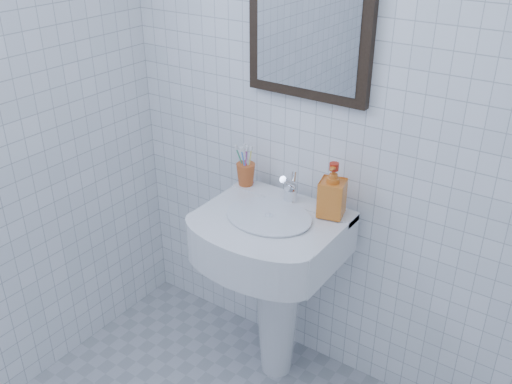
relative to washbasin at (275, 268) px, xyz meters
The scene contains 6 objects.
wall_back 0.76m from the washbasin, 41.54° to the left, with size 2.20×0.02×2.50m, color white.
washbasin is the anchor object (origin of this frame).
faucet 0.34m from the washbasin, 90.00° to the left, with size 0.05×0.12×0.13m.
toothbrush_cup 0.41m from the washbasin, 152.56° to the left, with size 0.08×0.08×0.10m, color #BD5221, non-canonical shape.
soap_dispenser 0.43m from the washbasin, 27.63° to the left, with size 0.10×0.10×0.21m, color #C44B13.
wall_mirror 1.01m from the washbasin, 90.00° to the left, with size 0.50×0.04×0.62m.
Camera 1 is at (0.78, -0.64, 1.93)m, focal length 40.00 mm.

